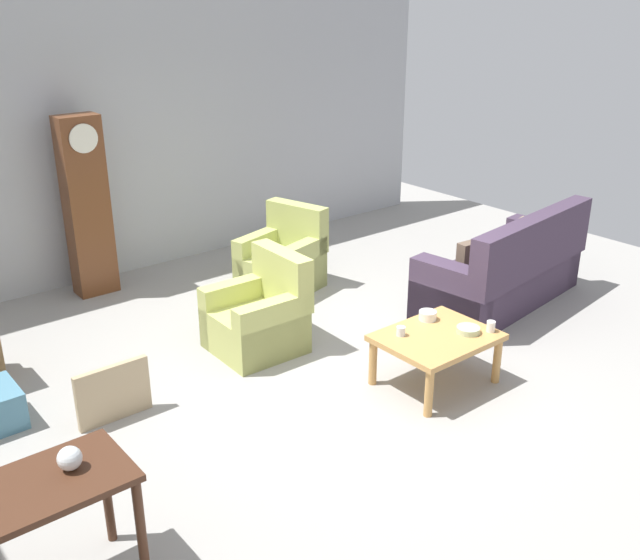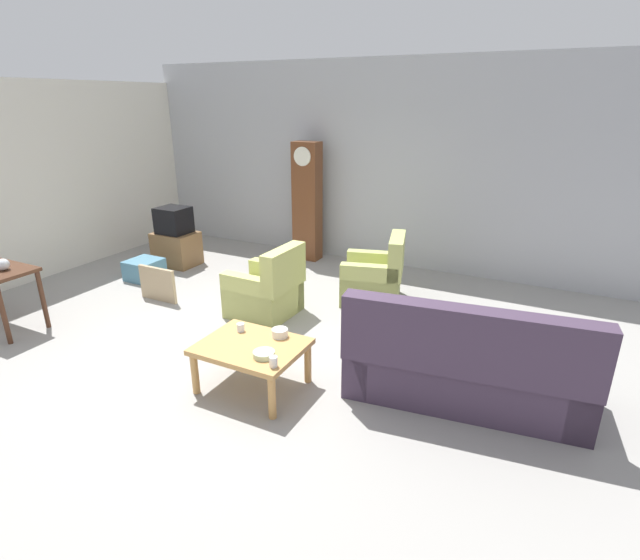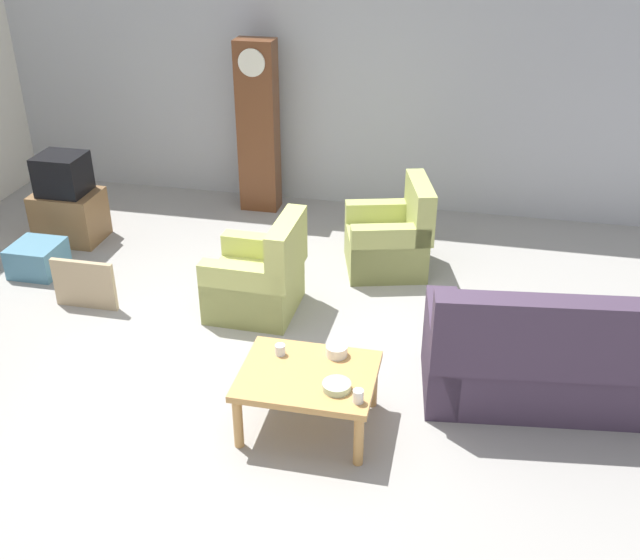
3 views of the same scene
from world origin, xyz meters
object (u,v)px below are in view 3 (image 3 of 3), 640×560
Objects in this scene: armchair_olive_far at (391,241)px; bowl_shallow_green at (337,386)px; framed_picture_leaning at (84,284)px; cup_blue_rimmed at (280,350)px; cup_white_porcelain at (358,396)px; tv_crt at (62,174)px; tv_stand_cabinet at (70,216)px; armchair_olive_near at (259,280)px; coffee_table_wood at (308,381)px; couch_floral at (568,361)px; storage_box_blue at (38,258)px; grandfather_clock at (258,127)px; bowl_white_stacked at (337,351)px.

armchair_olive_far is 4.84× the size of bowl_shallow_green.
cup_blue_rimmed reaches higher than framed_picture_leaning.
cup_white_porcelain is 0.77m from cup_blue_rimmed.
tv_crt reaches higher than cup_blue_rimmed.
armchair_olive_near is at bearing -22.58° from tv_stand_cabinet.
armchair_olive_near reaches higher than coffee_table_wood.
couch_floral is 4.61× the size of storage_box_blue.
couch_floral reaches higher than bowl_shallow_green.
grandfather_clock reaches higher than cup_blue_rimmed.
armchair_olive_far reaches higher than cup_blue_rimmed.
grandfather_clock reaches higher than bowl_white_stacked.
armchair_olive_far is at bearing 87.39° from bowl_white_stacked.
tv_crt is 2.42× the size of bowl_shallow_green.
couch_floral is 11.05× the size of bowl_shallow_green.
couch_floral is 1.12× the size of grandfather_clock.
bowl_white_stacked is at bearing -20.32° from framed_picture_leaning.
armchair_olive_far is 2.43m from cup_blue_rimmed.
armchair_olive_far is 2.97m from framed_picture_leaning.
tv_crt reaches higher than armchair_olive_near.
coffee_table_wood is at bearing -37.72° from tv_stand_cabinet.
armchair_olive_near is 2.67m from tv_crt.
coffee_table_wood reaches higher than storage_box_blue.
armchair_olive_far is 2.31m from bowl_white_stacked.
bowl_white_stacked is (-0.10, -2.30, 0.20)m from armchair_olive_far.
couch_floral is 3.66× the size of framed_picture_leaning.
tv_stand_cabinet is 3.78m from cup_blue_rimmed.
tv_stand_cabinet is 8.54× the size of cup_blue_rimmed.
tv_stand_cabinet reaches higher than bowl_shallow_green.
bowl_shallow_green is (-0.17, 0.11, -0.02)m from cup_white_porcelain.
bowl_shallow_green reaches higher than storage_box_blue.
tv_crt is at bearing -144.34° from grandfather_clock.
framed_picture_leaning is (-4.21, 0.50, -0.12)m from couch_floral.
cup_blue_rimmed is at bearing 143.64° from coffee_table_wood.
bowl_shallow_green is (3.46, -2.63, 0.21)m from tv_stand_cabinet.
cup_blue_rimmed reaches higher than coffee_table_wood.
tv_stand_cabinet reaches higher than cup_blue_rimmed.
coffee_table_wood is at bearing -121.56° from bowl_white_stacked.
couch_floral is at bearing 33.34° from cup_white_porcelain.
grandfather_clock is at bearing 49.73° from storage_box_blue.
armchair_olive_far is at bearing 130.14° from couch_floral.
tv_stand_cabinet is at bearing -179.00° from armchair_olive_far.
cup_blue_rimmed is (-0.25, 0.18, 0.11)m from coffee_table_wood.
couch_floral is at bearing -19.58° from tv_crt.
cup_white_porcelain reaches higher than bowl_white_stacked.
armchair_olive_far reaches higher than tv_stand_cabinet.
tv_stand_cabinet is 3.43× the size of bowl_shallow_green.
tv_stand_cabinet is at bearing 142.17° from cup_blue_rimmed.
cup_blue_rimmed is at bearing -37.83° from tv_stand_cabinet.
bowl_white_stacked is at bearing 100.96° from bowl_shallow_green.
tv_crt is at bearing 160.42° from couch_floral.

